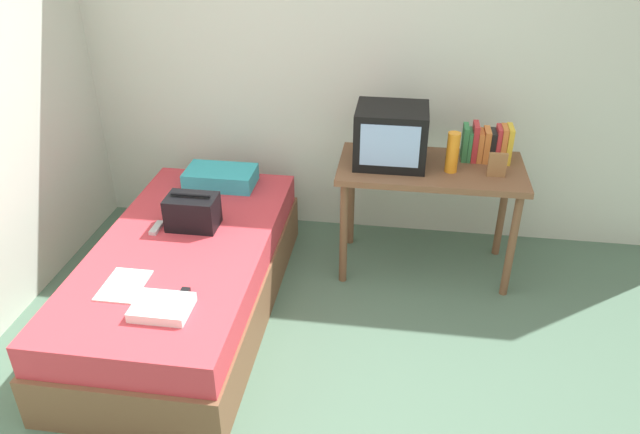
{
  "coord_description": "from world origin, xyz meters",
  "views": [
    {
      "loc": [
        0.29,
        -2.08,
        2.37
      ],
      "look_at": [
        -0.16,
        1.07,
        0.55
      ],
      "focal_mm": 34.18,
      "sensor_mm": 36.0,
      "label": 1
    }
  ],
  "objects_px": {
    "water_bottle": "(453,152)",
    "remote_silver": "(157,228)",
    "bed": "(186,278)",
    "handbag": "(193,212)",
    "book_row": "(487,144)",
    "magazine": "(124,285)",
    "desk": "(430,180)",
    "picture_frame": "(497,165)",
    "pillow": "(221,177)",
    "remote_dark": "(181,298)",
    "folded_towel": "(162,307)",
    "tv": "(391,136)"
  },
  "relations": [
    {
      "from": "water_bottle",
      "to": "remote_silver",
      "type": "bearing_deg",
      "value": -163.67
    },
    {
      "from": "bed",
      "to": "handbag",
      "type": "distance_m",
      "value": 0.4
    },
    {
      "from": "book_row",
      "to": "magazine",
      "type": "relative_size",
      "value": 1.04
    },
    {
      "from": "bed",
      "to": "magazine",
      "type": "height_order",
      "value": "magazine"
    },
    {
      "from": "desk",
      "to": "remote_silver",
      "type": "distance_m",
      "value": 1.72
    },
    {
      "from": "picture_frame",
      "to": "book_row",
      "type": "bearing_deg",
      "value": 100.09
    },
    {
      "from": "pillow",
      "to": "remote_silver",
      "type": "bearing_deg",
      "value": -108.77
    },
    {
      "from": "picture_frame",
      "to": "handbag",
      "type": "height_order",
      "value": "picture_frame"
    },
    {
      "from": "remote_dark",
      "to": "folded_towel",
      "type": "bearing_deg",
      "value": -119.82
    },
    {
      "from": "pillow",
      "to": "handbag",
      "type": "distance_m",
      "value": 0.57
    },
    {
      "from": "magazine",
      "to": "remote_silver",
      "type": "height_order",
      "value": "remote_silver"
    },
    {
      "from": "water_bottle",
      "to": "book_row",
      "type": "bearing_deg",
      "value": 42.37
    },
    {
      "from": "bed",
      "to": "remote_dark",
      "type": "bearing_deg",
      "value": -70.49
    },
    {
      "from": "desk",
      "to": "magazine",
      "type": "bearing_deg",
      "value": -143.97
    },
    {
      "from": "bed",
      "to": "folded_towel",
      "type": "distance_m",
      "value": 0.69
    },
    {
      "from": "picture_frame",
      "to": "remote_silver",
      "type": "bearing_deg",
      "value": -166.67
    },
    {
      "from": "remote_dark",
      "to": "book_row",
      "type": "bearing_deg",
      "value": 40.65
    },
    {
      "from": "tv",
      "to": "book_row",
      "type": "distance_m",
      "value": 0.62
    },
    {
      "from": "pillow",
      "to": "magazine",
      "type": "height_order",
      "value": "pillow"
    },
    {
      "from": "water_bottle",
      "to": "book_row",
      "type": "distance_m",
      "value": 0.3
    },
    {
      "from": "handbag",
      "to": "picture_frame",
      "type": "bearing_deg",
      "value": 12.8
    },
    {
      "from": "tv",
      "to": "magazine",
      "type": "bearing_deg",
      "value": -138.48
    },
    {
      "from": "book_row",
      "to": "remote_silver",
      "type": "xyz_separation_m",
      "value": [
        -1.96,
        -0.71,
        -0.36
      ]
    },
    {
      "from": "water_bottle",
      "to": "pillow",
      "type": "relative_size",
      "value": 0.54
    },
    {
      "from": "desk",
      "to": "pillow",
      "type": "height_order",
      "value": "desk"
    },
    {
      "from": "handbag",
      "to": "remote_dark",
      "type": "bearing_deg",
      "value": -76.48
    },
    {
      "from": "remote_silver",
      "to": "desk",
      "type": "bearing_deg",
      "value": 19.51
    },
    {
      "from": "water_bottle",
      "to": "book_row",
      "type": "height_order",
      "value": "water_bottle"
    },
    {
      "from": "tv",
      "to": "pillow",
      "type": "distance_m",
      "value": 1.2
    },
    {
      "from": "desk",
      "to": "book_row",
      "type": "distance_m",
      "value": 0.42
    },
    {
      "from": "magazine",
      "to": "remote_dark",
      "type": "height_order",
      "value": "remote_dark"
    },
    {
      "from": "tv",
      "to": "folded_towel",
      "type": "relative_size",
      "value": 1.57
    },
    {
      "from": "book_row",
      "to": "picture_frame",
      "type": "relative_size",
      "value": 2.0
    },
    {
      "from": "water_bottle",
      "to": "book_row",
      "type": "xyz_separation_m",
      "value": [
        0.22,
        0.21,
        -0.02
      ]
    },
    {
      "from": "desk",
      "to": "remote_dark",
      "type": "bearing_deg",
      "value": -135.54
    },
    {
      "from": "handbag",
      "to": "folded_towel",
      "type": "relative_size",
      "value": 1.07
    },
    {
      "from": "picture_frame",
      "to": "handbag",
      "type": "relative_size",
      "value": 0.5
    },
    {
      "from": "handbag",
      "to": "water_bottle",
      "type": "bearing_deg",
      "value": 16.13
    },
    {
      "from": "folded_towel",
      "to": "book_row",
      "type": "bearing_deg",
      "value": 41.7
    },
    {
      "from": "magazine",
      "to": "handbag",
      "type": "bearing_deg",
      "value": 75.35
    },
    {
      "from": "picture_frame",
      "to": "remote_dark",
      "type": "bearing_deg",
      "value": -145.46
    },
    {
      "from": "bed",
      "to": "picture_frame",
      "type": "relative_size",
      "value": 13.25
    },
    {
      "from": "remote_silver",
      "to": "folded_towel",
      "type": "bearing_deg",
      "value": -66.65
    },
    {
      "from": "remote_dark",
      "to": "tv",
      "type": "bearing_deg",
      "value": 51.63
    },
    {
      "from": "handbag",
      "to": "magazine",
      "type": "relative_size",
      "value": 1.03
    },
    {
      "from": "bed",
      "to": "tv",
      "type": "height_order",
      "value": "tv"
    },
    {
      "from": "tv",
      "to": "water_bottle",
      "type": "xyz_separation_m",
      "value": [
        0.38,
        -0.08,
        -0.05
      ]
    },
    {
      "from": "bed",
      "to": "folded_towel",
      "type": "xyz_separation_m",
      "value": [
        0.12,
        -0.62,
        0.28
      ]
    },
    {
      "from": "handbag",
      "to": "magazine",
      "type": "xyz_separation_m",
      "value": [
        -0.17,
        -0.64,
        -0.1
      ]
    },
    {
      "from": "tv",
      "to": "bed",
      "type": "bearing_deg",
      "value": -148.18
    }
  ]
}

